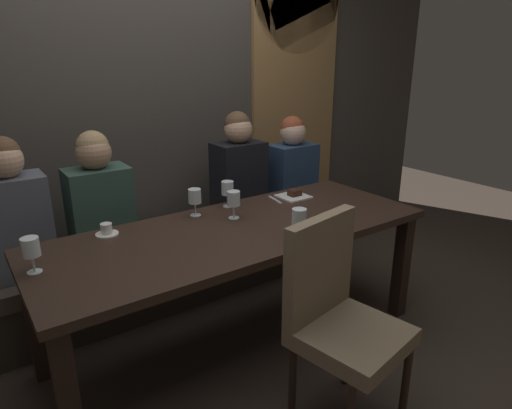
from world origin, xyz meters
The scene contains 18 objects.
ground centered at (0.00, 0.00, 0.00)m, with size 9.00×9.00×0.00m, color #382D26.
back_wall_tiled centered at (0.00, 1.22, 1.50)m, with size 6.00×0.12×3.00m, color #423D38.
arched_door centered at (1.35, 1.15, 1.36)m, with size 0.90×0.05×2.55m.
dining_table centered at (0.00, 0.00, 0.65)m, with size 2.20×0.84×0.74m.
banquette_bench centered at (0.00, 0.70, 0.23)m, with size 2.50×0.44×0.45m.
chair_near_side centered at (0.06, -0.72, 0.56)m, with size 0.51×0.51×0.98m.
diner_redhead centered at (-1.00, 0.71, 0.83)m, with size 0.36×0.24×0.80m.
diner_bearded centered at (-0.55, 0.67, 0.82)m, with size 0.36×0.24×0.79m.
diner_far_end centered at (0.47, 0.71, 0.84)m, with size 0.36×0.24×0.82m.
diner_near_end centered at (0.97, 0.70, 0.81)m, with size 0.36×0.24×0.75m.
wine_glass_end_right centered at (-0.10, 0.31, 0.85)m, with size 0.08×0.08×0.16m.
wine_glass_center_front centered at (0.06, 0.14, 0.86)m, with size 0.08×0.08×0.16m.
wine_glass_near_left centered at (0.15, 0.34, 0.86)m, with size 0.08×0.08×0.16m.
wine_glass_end_left centered at (-1.02, 0.07, 0.85)m, with size 0.08×0.08×0.16m.
wine_glass_center_back centered at (0.17, -0.31, 0.85)m, with size 0.08×0.08×0.16m.
espresso_cup centered at (-0.62, 0.32, 0.77)m, with size 0.12×0.12×0.06m.
dessert_plate centered at (0.61, 0.25, 0.75)m, with size 0.19×0.19×0.05m.
fork_on_table centered at (0.47, 0.27, 0.74)m, with size 0.02×0.17×0.01m, color silver.
Camera 1 is at (-1.24, -1.93, 1.65)m, focal length 31.29 mm.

